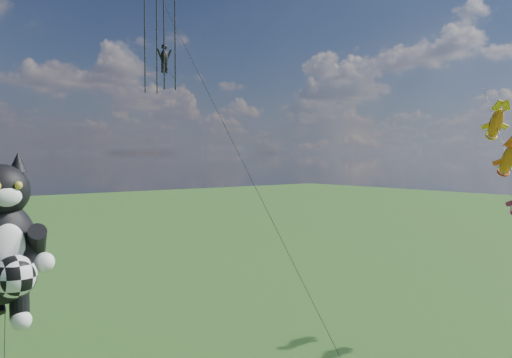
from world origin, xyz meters
TOP-DOWN VIEW (x-y plane):
  - cat_kite_rig at (-3.12, 6.28)m, footprint 2.88×4.31m
  - parafoil_rig at (9.80, 18.12)m, footprint 2.94×17.41m

SIDE VIEW (x-z plane):
  - cat_kite_rig at x=-3.12m, z-range 3.02..14.93m
  - parafoil_rig at x=9.80m, z-range 6.37..31.45m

